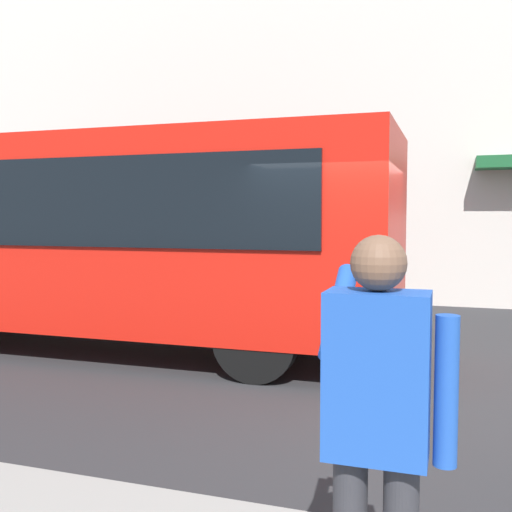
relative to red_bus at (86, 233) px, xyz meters
The scene contains 4 objects.
ground_plane 4.63m from the red_bus, behind, with size 60.00×60.00×0.00m, color #2B2B2D.
building_facade_far 8.63m from the red_bus, 124.91° to the right, with size 28.00×1.55×12.00m.
red_bus is the anchor object (origin of this frame).
pedestrian_photographer 7.17m from the red_bus, 133.24° to the left, with size 0.53×0.52×1.70m.
Camera 1 is at (-0.90, 6.88, 1.92)m, focal length 41.72 mm.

